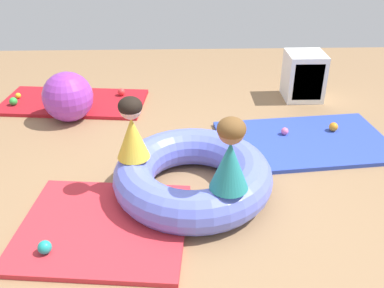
{
  "coord_description": "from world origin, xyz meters",
  "views": [
    {
      "loc": [
        0.02,
        -2.91,
        2.11
      ],
      "look_at": [
        0.11,
        0.22,
        0.35
      ],
      "focal_mm": 40.45,
      "sensor_mm": 36.0,
      "label": 1
    }
  ],
  "objects": [
    {
      "name": "child_in_yellow",
      "position": [
        -0.35,
        0.06,
        0.58
      ],
      "size": [
        0.3,
        0.3,
        0.51
      ],
      "rotation": [
        0.0,
        0.0,
        6.11
      ],
      "color": "yellow",
      "rests_on": "inflatable_cushion"
    },
    {
      "name": "gym_mat_near_left",
      "position": [
        -0.56,
        -0.41,
        0.02
      ],
      "size": [
        1.31,
        1.18,
        0.04
      ],
      "primitive_type": "cube",
      "rotation": [
        0.0,
        0.0,
        -0.1
      ],
      "color": "red",
      "rests_on": "ground"
    },
    {
      "name": "gym_mat_center_rear",
      "position": [
        -1.24,
        1.86,
        0.02
      ],
      "size": [
        1.74,
        0.97,
        0.04
      ],
      "primitive_type": "cube",
      "rotation": [
        0.0,
        0.0,
        -0.1
      ],
      "color": "#B21923",
      "rests_on": "ground"
    },
    {
      "name": "child_in_teal",
      "position": [
        0.36,
        -0.38,
        0.6
      ],
      "size": [
        0.38,
        0.38,
        0.55
      ],
      "rotation": [
        0.0,
        0.0,
        4.22
      ],
      "color": "teal",
      "rests_on": "inflatable_cushion"
    },
    {
      "name": "play_ball_blue",
      "position": [
        -1.52,
        1.93,
        0.08
      ],
      "size": [
        0.08,
        0.08,
        0.08
      ],
      "primitive_type": "sphere",
      "color": "blue",
      "rests_on": "gym_mat_center_rear"
    },
    {
      "name": "ground_plane",
      "position": [
        0.0,
        0.0,
        0.0
      ],
      "size": [
        8.0,
        8.0,
        0.0
      ],
      "primitive_type": "plane",
      "color": "#93704C"
    },
    {
      "name": "inflatable_cushion",
      "position": [
        0.11,
        0.02,
        0.17
      ],
      "size": [
        1.29,
        1.29,
        0.33
      ],
      "primitive_type": "torus",
      "color": "#6070E5",
      "rests_on": "ground"
    },
    {
      "name": "play_ball_green",
      "position": [
        -1.91,
        1.76,
        0.09
      ],
      "size": [
        0.09,
        0.09,
        0.09
      ],
      "primitive_type": "sphere",
      "color": "green",
      "rests_on": "gym_mat_center_rear"
    },
    {
      "name": "play_ball_yellow",
      "position": [
        -1.92,
        1.96,
        0.07
      ],
      "size": [
        0.07,
        0.07,
        0.07
      ],
      "primitive_type": "sphere",
      "color": "yellow",
      "rests_on": "gym_mat_center_rear"
    },
    {
      "name": "exercise_ball_large",
      "position": [
        -1.19,
        1.43,
        0.27
      ],
      "size": [
        0.54,
        0.54,
        0.54
      ],
      "primitive_type": "sphere",
      "color": "purple",
      "rests_on": "ground"
    },
    {
      "name": "play_ball_pink",
      "position": [
        1.08,
        0.94,
        0.08
      ],
      "size": [
        0.08,
        0.08,
        0.08
      ],
      "primitive_type": "sphere",
      "color": "pink",
      "rests_on": "gym_mat_near_right"
    },
    {
      "name": "storage_cube",
      "position": [
        1.51,
        1.94,
        0.28
      ],
      "size": [
        0.44,
        0.44,
        0.56
      ],
      "color": "white",
      "rests_on": "ground"
    },
    {
      "name": "play_ball_red",
      "position": [
        -0.69,
        2.0,
        0.08
      ],
      "size": [
        0.09,
        0.09,
        0.09
      ],
      "primitive_type": "sphere",
      "color": "red",
      "rests_on": "gym_mat_center_rear"
    },
    {
      "name": "play_ball_orange",
      "position": [
        1.6,
        1.0,
        0.09
      ],
      "size": [
        0.09,
        0.09,
        0.09
      ],
      "primitive_type": "sphere",
      "color": "orange",
      "rests_on": "gym_mat_near_right"
    },
    {
      "name": "play_ball_teal",
      "position": [
        -0.9,
        -0.7,
        0.09
      ],
      "size": [
        0.09,
        0.09,
        0.09
      ],
      "primitive_type": "sphere",
      "color": "teal",
      "rests_on": "gym_mat_near_left"
    },
    {
      "name": "gym_mat_near_right",
      "position": [
        1.25,
        0.82,
        0.02
      ],
      "size": [
        1.75,
        1.18,
        0.04
      ],
      "primitive_type": "cube",
      "rotation": [
        0.0,
        0.0,
        0.1
      ],
      "color": "#2D47B7",
      "rests_on": "ground"
    }
  ]
}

